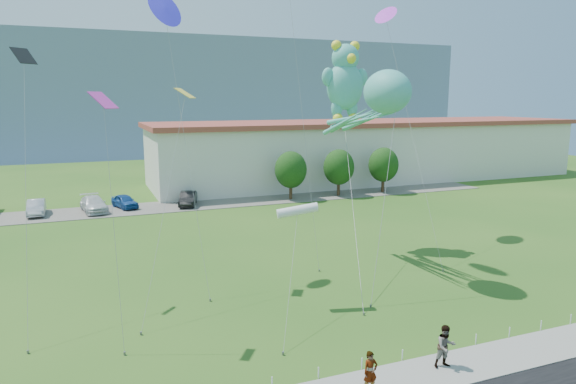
{
  "coord_description": "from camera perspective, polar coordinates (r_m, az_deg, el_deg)",
  "views": [
    {
      "loc": [
        -11.18,
        -18.58,
        11.15
      ],
      "look_at": [
        -0.64,
        8.0,
        5.96
      ],
      "focal_mm": 32.0,
      "sensor_mm": 36.0,
      "label": 1
    }
  ],
  "objects": [
    {
      "name": "parking_strip",
      "position": [
        55.85,
        -9.65,
        -1.35
      ],
      "size": [
        70.0,
        6.0,
        0.06
      ],
      "primitive_type": "cube",
      "color": "#59544C",
      "rests_on": "ground"
    },
    {
      "name": "small_kite_black",
      "position": [
        30.32,
        -27.27,
        10.21
      ],
      "size": [
        1.29,
        7.89,
        13.83
      ],
      "color": "black",
      "rests_on": "ground"
    },
    {
      "name": "warehouse",
      "position": [
        73.13,
        9.08,
        4.64
      ],
      "size": [
        61.0,
        15.0,
        8.2
      ],
      "color": "beige",
      "rests_on": "ground"
    },
    {
      "name": "teddy_bear_kite",
      "position": [
        38.53,
        6.36,
        12.27
      ],
      "size": [
        6.89,
        13.28,
        15.3
      ],
      "color": "teal",
      "rests_on": "ground"
    },
    {
      "name": "octopus_kite",
      "position": [
        32.25,
        9.82,
        9.65
      ],
      "size": [
        4.24,
        9.93,
        12.87
      ],
      "color": "teal",
      "rests_on": "ground"
    },
    {
      "name": "small_kite_pink",
      "position": [
        23.97,
        -19.61,
        6.73
      ],
      "size": [
        1.29,
        2.64,
        11.53
      ],
      "color": "#D62FA6",
      "rests_on": "ground"
    },
    {
      "name": "hill_ridge",
      "position": [
        139.04,
        -17.31,
        10.38
      ],
      "size": [
        160.0,
        50.0,
        25.0
      ],
      "primitive_type": "cube",
      "color": "slate",
      "rests_on": "ground"
    },
    {
      "name": "parked_car_black",
      "position": [
        55.22,
        -11.05,
        -0.72
      ],
      "size": [
        2.79,
        4.71,
        1.47
      ],
      "primitive_type": "imported",
      "rotation": [
        0.0,
        0.0,
        -0.3
      ],
      "color": "black",
      "rests_on": "parking_strip"
    },
    {
      "name": "tree_near",
      "position": [
        57.21,
        0.31,
        2.49
      ],
      "size": [
        3.6,
        3.6,
        5.47
      ],
      "color": "#3F2B19",
      "rests_on": "ground"
    },
    {
      "name": "small_kite_purple",
      "position": [
        43.48,
        10.95,
        18.24
      ],
      "size": [
        2.59,
        11.36,
        18.45
      ],
      "color": "#CC37DD",
      "rests_on": "ground"
    },
    {
      "name": "small_kite_blue",
      "position": [
        33.52,
        -13.45,
        18.62
      ],
      "size": [
        1.89,
        6.8,
        17.23
      ],
      "color": "#2622C0",
      "rests_on": "ground"
    },
    {
      "name": "ground",
      "position": [
        24.38,
        8.74,
        -17.05
      ],
      "size": [
        160.0,
        160.0,
        0.0
      ],
      "primitive_type": "plane",
      "color": "#2A5618",
      "rests_on": "ground"
    },
    {
      "name": "pedestrian_left",
      "position": [
        20.93,
        9.14,
        -19.13
      ],
      "size": [
        0.6,
        0.39,
        1.63
      ],
      "primitive_type": "imported",
      "rotation": [
        0.0,
        0.0,
        0.0
      ],
      "color": "gray",
      "rests_on": "sidewalk"
    },
    {
      "name": "rope_fence",
      "position": [
        23.29,
        10.45,
        -17.8
      ],
      "size": [
        26.05,
        0.05,
        0.5
      ],
      "color": "white",
      "rests_on": "ground"
    },
    {
      "name": "tree_far",
      "position": [
        62.65,
        10.56,
        2.99
      ],
      "size": [
        3.6,
        3.6,
        5.47
      ],
      "color": "#3F2B19",
      "rests_on": "ground"
    },
    {
      "name": "parked_car_silver",
      "position": [
        55.48,
        -26.18,
        -1.55
      ],
      "size": [
        1.61,
        4.46,
        1.46
      ],
      "primitive_type": "imported",
      "rotation": [
        0.0,
        0.0,
        0.02
      ],
      "color": "#A8AAAF",
      "rests_on": "parking_strip"
    },
    {
      "name": "small_kite_yellow",
      "position": [
        29.96,
        -11.86,
        8.1
      ],
      "size": [
        4.37,
        6.98,
        11.92
      ],
      "color": "yellow",
      "rests_on": "ground"
    },
    {
      "name": "tree_mid",
      "position": [
        59.69,
        5.67,
        2.76
      ],
      "size": [
        3.6,
        3.6,
        5.47
      ],
      "color": "#3F2B19",
      "rests_on": "ground"
    },
    {
      "name": "small_kite_white",
      "position": [
        27.36,
        1.04,
        -2.16
      ],
      "size": [
        3.09,
        6.25,
        5.73
      ],
      "color": "silver",
      "rests_on": "ground"
    },
    {
      "name": "sidewalk",
      "position": [
        22.33,
        12.52,
        -19.78
      ],
      "size": [
        80.0,
        2.5,
        0.1
      ],
      "primitive_type": "cube",
      "color": "gray",
      "rests_on": "ground"
    },
    {
      "name": "parked_car_white",
      "position": [
        54.79,
        -20.78,
        -1.26
      ],
      "size": [
        2.87,
        5.47,
        1.51
      ],
      "primitive_type": "imported",
      "rotation": [
        0.0,
        0.0,
        0.15
      ],
      "color": "silver",
      "rests_on": "parking_strip"
    },
    {
      "name": "pedestrian_right",
      "position": [
        23.2,
        17.12,
        -16.08
      ],
      "size": [
        0.96,
        0.78,
        1.84
      ],
      "primitive_type": "imported",
      "rotation": [
        0.0,
        0.0,
        -0.1
      ],
      "color": "gray",
      "rests_on": "sidewalk"
    },
    {
      "name": "parked_car_blue",
      "position": [
        55.65,
        -17.69,
        -0.99
      ],
      "size": [
        2.84,
        4.31,
        1.36
      ],
      "primitive_type": "imported",
      "rotation": [
        0.0,
        0.0,
        0.34
      ],
      "color": "#1A4991",
      "rests_on": "parking_strip"
    }
  ]
}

